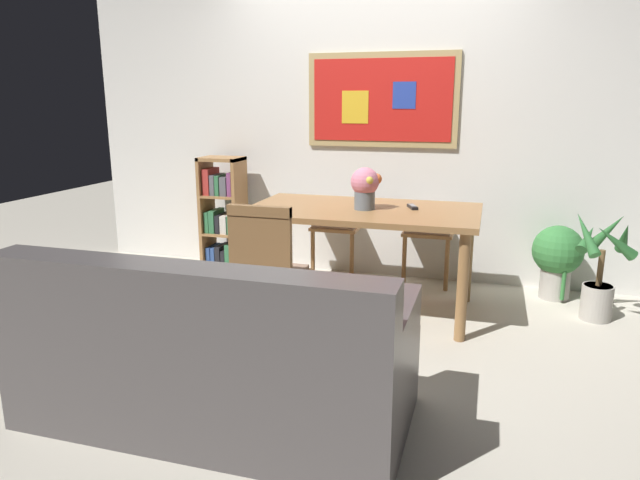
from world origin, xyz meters
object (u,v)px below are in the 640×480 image
object	(u,v)px
potted_ivy	(557,256)
flower_vase	(365,186)
bookshelf	(223,217)
tv_remote	(412,207)
dining_table	(363,221)
potted_palm	(600,272)
dining_chair_far_left	(340,213)
dining_chair_far_right	(430,218)
dining_chair_near_left	(267,265)
leather_couch	(213,360)

from	to	relation	value
potted_ivy	flower_vase	bearing A→B (deg)	-153.31
bookshelf	tv_remote	distance (m)	1.84
dining_table	tv_remote	world-z (taller)	tv_remote
tv_remote	potted_palm	bearing A→B (deg)	6.73
potted_ivy	tv_remote	size ratio (longest dim) A/B	3.71
bookshelf	flower_vase	bearing A→B (deg)	-24.94
bookshelf	tv_remote	world-z (taller)	bookshelf
dining_chair_far_left	potted_ivy	xyz separation A→B (m)	(1.76, -0.17, -0.20)
potted_ivy	flower_vase	size ratio (longest dim) A/B	2.04
dining_chair_far_right	bookshelf	xyz separation A→B (m)	(-1.80, -0.21, -0.06)
bookshelf	potted_ivy	bearing A→B (deg)	0.37
dining_table	dining_chair_near_left	size ratio (longest dim) A/B	1.78
potted_palm	leather_couch	bearing A→B (deg)	-135.21
potted_ivy	tv_remote	distance (m)	1.25
leather_couch	flower_vase	world-z (taller)	flower_vase
dining_chair_far_right	dining_chair_far_left	size ratio (longest dim) A/B	1.00
dining_chair_near_left	potted_ivy	world-z (taller)	dining_chair_near_left
dining_table	tv_remote	xyz separation A→B (m)	(0.34, 0.10, 0.10)
leather_couch	potted_palm	world-z (taller)	leather_couch
dining_chair_far_right	bookshelf	world-z (taller)	bookshelf
bookshelf	leather_couch	bearing A→B (deg)	-65.10
leather_couch	flower_vase	xyz separation A→B (m)	(0.36, 1.65, 0.60)
leather_couch	dining_chair_far_left	bearing A→B (deg)	91.09
bookshelf	dining_chair_far_right	bearing A→B (deg)	6.55
dining_chair_far_left	potted_ivy	bearing A→B (deg)	-5.51
potted_palm	dining_chair_far_left	bearing A→B (deg)	164.10
leather_couch	potted_ivy	bearing A→B (deg)	53.69
tv_remote	potted_ivy	bearing A→B (deg)	27.75
flower_vase	tv_remote	distance (m)	0.37
dining_chair_far_right	potted_palm	xyz separation A→B (m)	(1.22, -0.59, -0.19)
dining_chair_near_left	flower_vase	size ratio (longest dim) A/B	3.11
flower_vase	tv_remote	world-z (taller)	flower_vase
dining_chair_near_left	flower_vase	xyz separation A→B (m)	(0.41, 0.81, 0.38)
bookshelf	potted_palm	world-z (taller)	bookshelf
potted_palm	dining_chair_near_left	bearing A→B (deg)	-151.30
dining_chair_far_left	tv_remote	world-z (taller)	dining_chair_far_left
bookshelf	dining_chair_near_left	bearing A→B (deg)	-55.51
dining_table	leather_couch	bearing A→B (deg)	-101.21
dining_chair_far_left	potted_ivy	world-z (taller)	dining_chair_far_left
dining_chair_near_left	bookshelf	size ratio (longest dim) A/B	0.90
dining_chair_near_left	potted_ivy	distance (m)	2.33
leather_couch	dining_chair_near_left	bearing A→B (deg)	93.99
potted_palm	tv_remote	xyz separation A→B (m)	(-1.28, -0.15, 0.42)
leather_couch	flower_vase	size ratio (longest dim) A/B	6.15
dining_chair_far_right	dining_chair_near_left	bearing A→B (deg)	-114.96
potted_ivy	potted_palm	distance (m)	0.46
dining_chair_far_right	dining_chair_far_left	bearing A→B (deg)	-178.59
dining_table	dining_chair_near_left	world-z (taller)	dining_chair_near_left
potted_ivy	potted_palm	size ratio (longest dim) A/B	0.78
potted_palm	flower_vase	distance (m)	1.71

